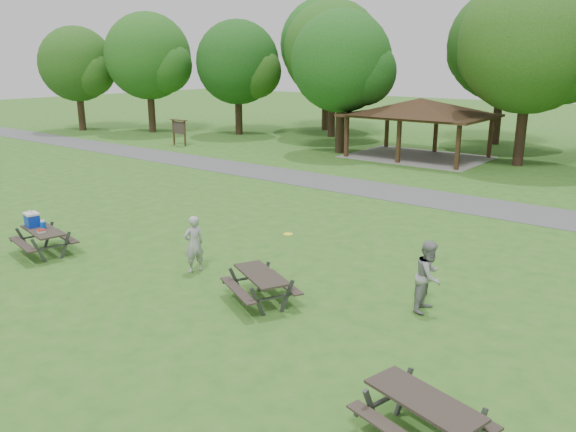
# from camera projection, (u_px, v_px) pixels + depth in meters

# --- Properties ---
(ground) EXTENTS (160.00, 160.00, 0.00)m
(ground) POSITION_uv_depth(u_px,v_px,m) (172.00, 285.00, 15.67)
(ground) COLOR #2F621C
(ground) RESTS_ON ground
(asphalt_path) EXTENTS (120.00, 3.20, 0.02)m
(asphalt_path) POSITION_uv_depth(u_px,v_px,m) (402.00, 194.00, 26.30)
(asphalt_path) COLOR #4D4D4F
(asphalt_path) RESTS_ON ground
(pavilion) EXTENTS (8.60, 7.01, 3.76)m
(pavilion) POSITION_uv_depth(u_px,v_px,m) (420.00, 109.00, 35.45)
(pavilion) COLOR #382114
(pavilion) RESTS_ON ground
(notice_board) EXTENTS (1.60, 0.30, 1.88)m
(notice_board) POSITION_uv_depth(u_px,v_px,m) (179.00, 128.00, 40.84)
(notice_board) COLOR #362213
(notice_board) RESTS_ON ground
(tree_row_a) EXTENTS (7.56, 7.20, 9.97)m
(tree_row_a) POSITION_uv_depth(u_px,v_px,m) (149.00, 59.00, 47.28)
(tree_row_a) COLOR #311F15
(tree_row_a) RESTS_ON ground
(tree_row_b) EXTENTS (7.14, 6.80, 9.28)m
(tree_row_b) POSITION_uv_depth(u_px,v_px,m) (239.00, 65.00, 45.93)
(tree_row_b) COLOR black
(tree_row_b) RESTS_ON ground
(tree_row_c) EXTENTS (8.19, 7.80, 10.67)m
(tree_row_c) POSITION_uv_depth(u_px,v_px,m) (334.00, 54.00, 44.20)
(tree_row_c) COLOR black
(tree_row_c) RESTS_ON ground
(tree_row_d) EXTENTS (6.93, 6.60, 9.27)m
(tree_row_d) POSITION_uv_depth(u_px,v_px,m) (343.00, 65.00, 36.51)
(tree_row_d) COLOR black
(tree_row_d) RESTS_ON ground
(tree_row_e) EXTENTS (8.40, 8.00, 11.02)m
(tree_row_e) POSITION_uv_depth(u_px,v_px,m) (532.00, 47.00, 31.62)
(tree_row_e) COLOR black
(tree_row_e) RESTS_ON ground
(tree_deep_a) EXTENTS (8.40, 8.00, 11.38)m
(tree_deep_a) POSITION_uv_depth(u_px,v_px,m) (327.00, 47.00, 48.47)
(tree_deep_a) COLOR #321F16
(tree_deep_a) RESTS_ON ground
(tree_deep_b) EXTENTS (8.40, 8.00, 11.13)m
(tree_deep_b) POSITION_uv_depth(u_px,v_px,m) (506.00, 48.00, 40.04)
(tree_deep_b) COLOR black
(tree_deep_b) RESTS_ON ground
(tree_flank_left) EXTENTS (6.72, 6.40, 8.93)m
(tree_flank_left) POSITION_uv_depth(u_px,v_px,m) (78.00, 66.00, 48.73)
(tree_flank_left) COLOR #322116
(tree_flank_left) RESTS_ON ground
(picnic_table_near) EXTENTS (2.23, 1.92, 1.37)m
(picnic_table_near) POSITION_uv_depth(u_px,v_px,m) (39.00, 230.00, 18.09)
(picnic_table_near) COLOR #2C251F
(picnic_table_near) RESTS_ON ground
(picnic_table_middle) EXTENTS (2.39, 2.21, 0.83)m
(picnic_table_middle) POSITION_uv_depth(u_px,v_px,m) (261.00, 280.00, 14.39)
(picnic_table_middle) COLOR black
(picnic_table_middle) RESTS_ON ground
(picnic_table_far) EXTENTS (2.28, 2.01, 0.85)m
(picnic_table_far) POSITION_uv_depth(u_px,v_px,m) (423.00, 409.00, 9.07)
(picnic_table_far) COLOR #2A221E
(picnic_table_far) RESTS_ON ground
(frisbee_in_flight) EXTENTS (0.27, 0.27, 0.02)m
(frisbee_in_flight) POSITION_uv_depth(u_px,v_px,m) (288.00, 234.00, 15.14)
(frisbee_in_flight) COLOR yellow
(frisbee_in_flight) RESTS_ON ground
(frisbee_thrower) EXTENTS (0.57, 0.71, 1.71)m
(frisbee_thrower) POSITION_uv_depth(u_px,v_px,m) (194.00, 244.00, 16.46)
(frisbee_thrower) COLOR #A2A2A5
(frisbee_thrower) RESTS_ON ground
(frisbee_catcher) EXTENTS (0.74, 0.92, 1.82)m
(frisbee_catcher) POSITION_uv_depth(u_px,v_px,m) (429.00, 276.00, 13.88)
(frisbee_catcher) COLOR gray
(frisbee_catcher) RESTS_ON ground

